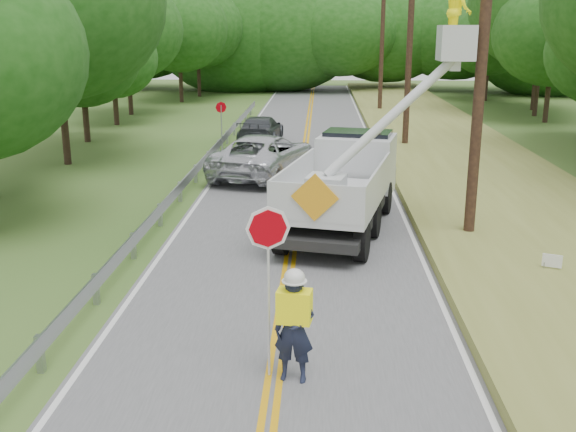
{
  "coord_description": "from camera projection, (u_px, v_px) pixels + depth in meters",
  "views": [
    {
      "loc": [
        0.74,
        -9.31,
        5.83
      ],
      "look_at": [
        0.0,
        6.0,
        1.5
      ],
      "focal_mm": 41.57,
      "sensor_mm": 36.0,
      "label": 1
    }
  ],
  "objects": [
    {
      "name": "bucket_truck",
      "position": [
        354.0,
        171.0,
        20.45
      ],
      "size": [
        5.32,
        7.65,
        7.09
      ],
      "color": "black",
      "rests_on": "road"
    },
    {
      "name": "utility_poles",
      "position": [
        433.0,
        44.0,
        25.26
      ],
      "size": [
        1.6,
        43.3,
        10.0
      ],
      "color": "black",
      "rests_on": "ground"
    },
    {
      "name": "stop_sign_permanent",
      "position": [
        221.0,
        120.0,
        31.62
      ],
      "size": [
        0.49,
        0.25,
        2.49
      ],
      "color": "#959A9E",
      "rests_on": "ground"
    },
    {
      "name": "yard_sign",
      "position": [
        552.0,
        262.0,
        15.85
      ],
      "size": [
        0.43,
        0.2,
        0.65
      ],
      "color": "white",
      "rests_on": "ground"
    },
    {
      "name": "flagger",
      "position": [
        293.0,
        321.0,
        11.15
      ],
      "size": [
        1.17,
        0.54,
        3.04
      ],
      "color": "#191E33",
      "rests_on": "road"
    },
    {
      "name": "tall_grass_verge",
      "position": [
        498.0,
        194.0,
        23.66
      ],
      "size": [
        7.0,
        96.0,
        0.3
      ],
      "primitive_type": "cube",
      "color": "olive",
      "rests_on": "ground"
    },
    {
      "name": "ground",
      "position": [
        270.0,
        409.0,
        10.57
      ],
      "size": [
        140.0,
        140.0,
        0.0
      ],
      "primitive_type": "plane",
      "color": "#2A5019",
      "rests_on": "ground"
    },
    {
      "name": "road",
      "position": [
        299.0,
        196.0,
        24.03
      ],
      "size": [
        7.2,
        96.0,
        0.03
      ],
      "color": "#545457",
      "rests_on": "ground"
    },
    {
      "name": "treeline_left",
      "position": [
        108.0,
        30.0,
        35.9
      ],
      "size": [
        10.63,
        56.05,
        11.07
      ],
      "color": "#332319",
      "rests_on": "ground"
    },
    {
      "name": "suv_silver",
      "position": [
        264.0,
        155.0,
        26.97
      ],
      "size": [
        4.41,
        6.69,
        1.71
      ],
      "primitive_type": "imported",
      "rotation": [
        0.0,
        0.0,
        2.86
      ],
      "color": "silver",
      "rests_on": "road"
    },
    {
      "name": "guardrail",
      "position": [
        192.0,
        174.0,
        24.94
      ],
      "size": [
        0.18,
        48.0,
        0.77
      ],
      "color": "#959A9E",
      "rests_on": "ground"
    },
    {
      "name": "treeline_horizon",
      "position": [
        328.0,
        32.0,
        62.87
      ],
      "size": [
        57.83,
        14.77,
        12.43
      ],
      "color": "#174810",
      "rests_on": "ground"
    },
    {
      "name": "suv_darkgrey",
      "position": [
        261.0,
        130.0,
        34.77
      ],
      "size": [
        2.28,
        5.0,
        1.42
      ],
      "primitive_type": "imported",
      "rotation": [
        0.0,
        0.0,
        3.08
      ],
      "color": "#393D42",
      "rests_on": "road"
    }
  ]
}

